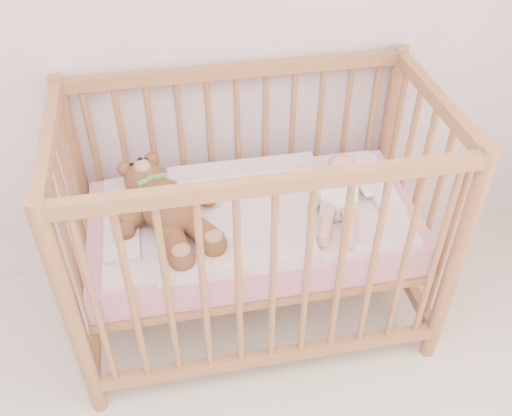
{
  "coord_description": "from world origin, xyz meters",
  "views": [
    {
      "loc": [
        0.18,
        0.02,
        1.95
      ],
      "look_at": [
        0.47,
        1.55,
        0.62
      ],
      "focal_mm": 40.0,
      "sensor_mm": 36.0,
      "label": 1
    }
  ],
  "objects": [
    {
      "name": "crib",
      "position": [
        0.47,
        1.6,
        0.5
      ],
      "size": [
        1.36,
        0.76,
        1.0
      ],
      "primitive_type": null,
      "color": "#A27344",
      "rests_on": "floor"
    },
    {
      "name": "mattress",
      "position": [
        0.47,
        1.6,
        0.49
      ],
      "size": [
        1.22,
        0.62,
        0.13
      ],
      "primitive_type": "cube",
      "color": "pink",
      "rests_on": "crib"
    },
    {
      "name": "blanket",
      "position": [
        0.47,
        1.6,
        0.56
      ],
      "size": [
        1.1,
        0.58,
        0.06
      ],
      "primitive_type": null,
      "color": "pink",
      "rests_on": "mattress"
    },
    {
      "name": "baby",
      "position": [
        0.79,
        1.58,
        0.64
      ],
      "size": [
        0.4,
        0.56,
        0.12
      ],
      "primitive_type": null,
      "rotation": [
        0.0,
        0.0,
        -0.34
      ],
      "color": "white",
      "rests_on": "blanket"
    },
    {
      "name": "teddy_bear",
      "position": [
        0.16,
        1.58,
        0.65
      ],
      "size": [
        0.6,
        0.7,
        0.16
      ],
      "primitive_type": null,
      "rotation": [
        0.0,
        0.0,
        0.38
      ],
      "color": "brown",
      "rests_on": "blanket"
    }
  ]
}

